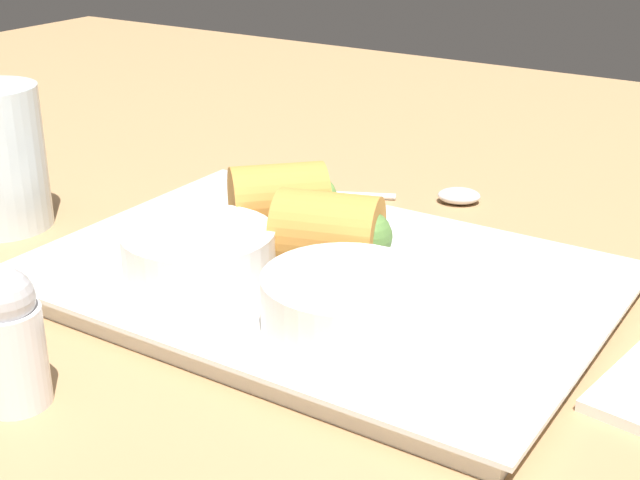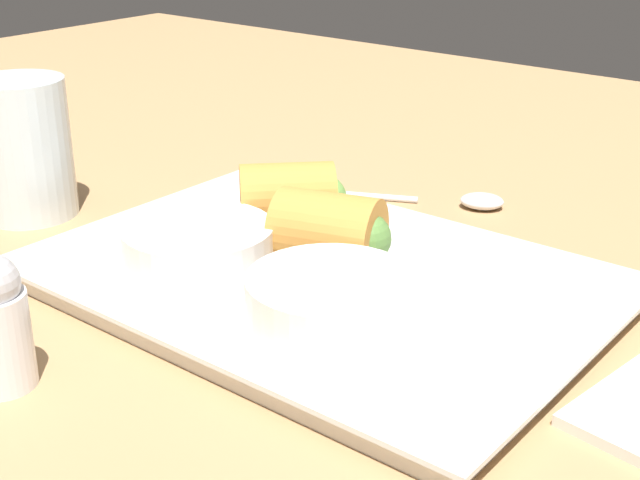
% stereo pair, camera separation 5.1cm
% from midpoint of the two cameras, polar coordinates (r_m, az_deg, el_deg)
% --- Properties ---
extents(table_surface, '(1.80, 1.40, 0.02)m').
position_cam_midpoint_polar(table_surface, '(0.54, 0.60, -4.58)').
color(table_surface, '#A87F54').
rests_on(table_surface, ground).
extents(serving_plate, '(0.34, 0.24, 0.01)m').
position_cam_midpoint_polar(serving_plate, '(0.54, 2.69, -2.68)').
color(serving_plate, silver).
rests_on(serving_plate, table_surface).
extents(roll_front_left, '(0.08, 0.08, 0.05)m').
position_cam_midpoint_polar(roll_front_left, '(0.58, 0.82, 2.57)').
color(roll_front_left, '#C68438').
rests_on(roll_front_left, serving_plate).
extents(roll_front_right, '(0.07, 0.06, 0.05)m').
position_cam_midpoint_polar(roll_front_right, '(0.52, 3.68, 0.35)').
color(roll_front_right, '#C68438').
rests_on(roll_front_right, serving_plate).
extents(dipping_bowl_near, '(0.09, 0.09, 0.03)m').
position_cam_midpoint_polar(dipping_bowl_near, '(0.46, 3.89, -4.05)').
color(dipping_bowl_near, white).
rests_on(dipping_bowl_near, serving_plate).
extents(dipping_bowl_far, '(0.09, 0.09, 0.03)m').
position_cam_midpoint_polar(dipping_bowl_far, '(0.52, -5.04, -0.60)').
color(dipping_bowl_far, white).
rests_on(dipping_bowl_far, serving_plate).
extents(spoon, '(0.16, 0.09, 0.01)m').
position_cam_midpoint_polar(spoon, '(0.69, 10.50, 2.52)').
color(spoon, silver).
rests_on(spoon, table_surface).
extents(drinking_glass, '(0.07, 0.07, 0.10)m').
position_cam_midpoint_polar(drinking_glass, '(0.67, -16.41, 5.61)').
color(drinking_glass, silver).
rests_on(drinking_glass, table_surface).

